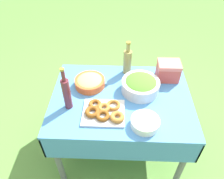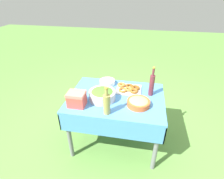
% 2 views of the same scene
% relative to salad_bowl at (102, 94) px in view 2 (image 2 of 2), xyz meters
% --- Properties ---
extents(ground_plane, '(14.00, 14.00, 0.00)m').
position_rel_salad_bowl_xyz_m(ground_plane, '(-0.15, -0.08, -0.78)').
color(ground_plane, '#609342').
extents(picnic_table, '(1.11, 0.82, 0.72)m').
position_rel_salad_bowl_xyz_m(picnic_table, '(-0.15, -0.08, -0.17)').
color(picnic_table, '#4C8CD1').
rests_on(picnic_table, ground_plane).
extents(salad_bowl, '(0.30, 0.30, 0.12)m').
position_rel_salad_bowl_xyz_m(salad_bowl, '(0.00, 0.00, 0.00)').
color(salad_bowl, silver).
rests_on(salad_bowl, picnic_table).
extents(pasta_bowl, '(0.25, 0.25, 0.08)m').
position_rel_salad_bowl_xyz_m(pasta_bowl, '(-0.41, 0.05, -0.02)').
color(pasta_bowl, '#E05B28').
rests_on(pasta_bowl, picnic_table).
extents(donut_platter, '(0.31, 0.26, 0.05)m').
position_rel_salad_bowl_xyz_m(donut_platter, '(-0.28, -0.26, -0.04)').
color(donut_platter, silver).
rests_on(donut_platter, picnic_table).
extents(plate_stack, '(0.20, 0.20, 0.06)m').
position_rel_salad_bowl_xyz_m(plate_stack, '(0.01, -0.35, -0.03)').
color(plate_stack, white).
rests_on(plate_stack, picnic_table).
extents(olive_oil_bottle, '(0.07, 0.07, 0.31)m').
position_rel_salad_bowl_xyz_m(olive_oil_bottle, '(-0.10, 0.24, 0.06)').
color(olive_oil_bottle, '#998E4C').
rests_on(olive_oil_bottle, picnic_table).
extents(wine_bottle, '(0.06, 0.06, 0.36)m').
position_rel_salad_bowl_xyz_m(wine_bottle, '(-0.55, -0.19, 0.08)').
color(wine_bottle, maroon).
rests_on(wine_bottle, picnic_table).
extents(cooler_box, '(0.19, 0.15, 0.16)m').
position_rel_salad_bowl_xyz_m(cooler_box, '(0.24, 0.17, 0.02)').
color(cooler_box, '#E04C42').
rests_on(cooler_box, picnic_table).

